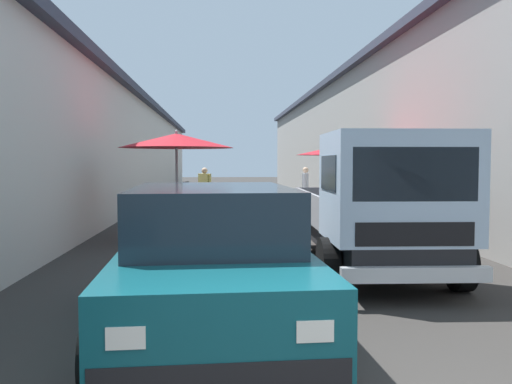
% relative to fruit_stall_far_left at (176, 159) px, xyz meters
% --- Properties ---
extents(ground, '(90.00, 90.00, 0.00)m').
position_rel_fruit_stall_far_left_xyz_m(ground, '(3.65, -1.86, -1.76)').
color(ground, '#33302D').
extents(building_left_whitewash, '(49.80, 7.50, 4.22)m').
position_rel_fruit_stall_far_left_xyz_m(building_left_whitewash, '(5.90, 5.42, 0.36)').
color(building_left_whitewash, beige).
rests_on(building_left_whitewash, ground).
extents(building_right_concrete, '(49.80, 7.50, 5.19)m').
position_rel_fruit_stall_far_left_xyz_m(building_right_concrete, '(5.90, -9.13, 0.84)').
color(building_right_concrete, gray).
rests_on(building_right_concrete, ground).
extents(fruit_stall_far_left, '(2.54, 2.54, 2.40)m').
position_rel_fruit_stall_far_left_xyz_m(fruit_stall_far_left, '(0.00, 0.00, 0.00)').
color(fruit_stall_far_left, '#9E9EA3').
rests_on(fruit_stall_far_left, ground).
extents(fruit_stall_far_right, '(2.18, 2.18, 2.29)m').
position_rel_fruit_stall_far_left_xyz_m(fruit_stall_far_right, '(-1.16, -3.92, -0.12)').
color(fruit_stall_far_right, '#9E9EA3').
rests_on(fruit_stall_far_right, ground).
extents(fruit_stall_near_left, '(2.88, 2.88, 2.26)m').
position_rel_fruit_stall_far_left_xyz_m(fruit_stall_near_left, '(1.24, -4.32, 0.00)').
color(fruit_stall_near_left, '#9E9EA3').
rests_on(fruit_stall_near_left, ground).
extents(hatchback_car, '(3.98, 2.05, 1.45)m').
position_rel_fruit_stall_far_left_xyz_m(hatchback_car, '(-6.76, -0.88, -1.02)').
color(hatchback_car, '#0F4C56').
rests_on(hatchback_car, ground).
extents(delivery_truck, '(4.97, 2.08, 2.08)m').
position_rel_fruit_stall_far_left_xyz_m(delivery_truck, '(-4.54, -3.25, -0.72)').
color(delivery_truck, black).
rests_on(delivery_truck, ground).
extents(vendor_by_crates, '(0.45, 0.46, 1.51)m').
position_rel_fruit_stall_far_left_xyz_m(vendor_by_crates, '(6.39, -0.46, -0.91)').
color(vendor_by_crates, navy).
rests_on(vendor_by_crates, ground).
extents(vendor_in_shade, '(0.60, 0.29, 1.52)m').
position_rel_fruit_stall_far_left_xyz_m(vendor_in_shade, '(6.65, -3.99, -0.90)').
color(vendor_in_shade, '#232328').
rests_on(vendor_in_shade, ground).
extents(parked_scooter, '(1.67, 0.55, 1.14)m').
position_rel_fruit_stall_far_left_xyz_m(parked_scooter, '(3.06, 0.08, -1.31)').
color(parked_scooter, black).
rests_on(parked_scooter, ground).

